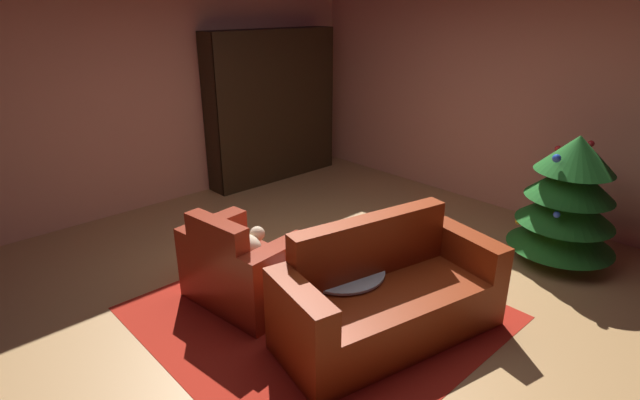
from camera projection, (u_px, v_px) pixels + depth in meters
The scene contains 11 objects.
ground_plane at pixel (336, 289), 4.46m from camera, with size 7.25×7.25×0.00m, color #AC7F4B.
wall_back at pixel (514, 97), 5.80m from camera, with size 6.16×0.06×2.73m, color tan.
wall_left at pixel (160, 94), 6.03m from camera, with size 0.06×5.87×2.73m, color tan.
area_rug at pixel (318, 313), 4.12m from camera, with size 2.51×2.50×0.01m, color #A21E12.
bookshelf_unit at pixel (279, 105), 7.00m from camera, with size 0.37×1.99×2.07m.
armchair_red at pixel (242, 269), 4.19m from camera, with size 1.04×0.76×0.84m.
couch_red at pixel (387, 299), 3.76m from camera, with size 1.06×1.86×0.89m.
coffee_table at pixel (341, 275), 3.92m from camera, with size 0.68×0.68×0.44m.
book_stack_on_table at pixel (345, 264), 3.91m from camera, with size 0.23×0.20×0.07m.
bottle_on_table at pixel (325, 251), 3.99m from camera, with size 0.08×0.08×0.23m.
decorated_tree at pixel (568, 200), 4.74m from camera, with size 1.00×1.00×1.27m.
Camera 1 is at (2.72, -2.73, 2.40)m, focal length 27.93 mm.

